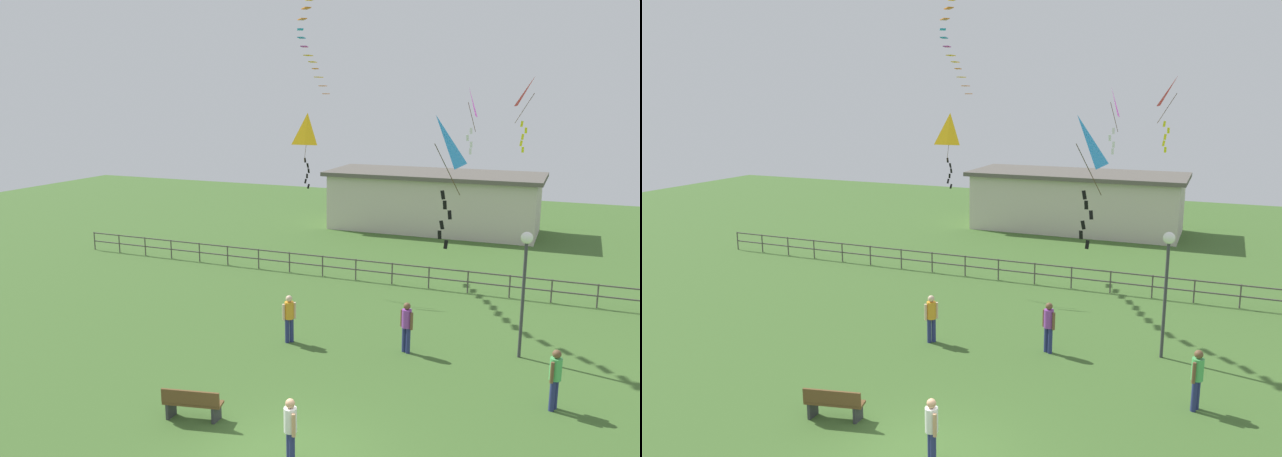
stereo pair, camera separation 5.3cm
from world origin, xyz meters
TOP-DOWN VIEW (x-y plane):
  - lamppost at (4.18, 7.99)m, footprint 0.36×0.36m
  - park_bench at (-2.99, 0.76)m, footprint 1.55×0.72m
  - person_0 at (5.32, 4.82)m, footprint 0.31×0.47m
  - person_1 at (-2.95, 6.34)m, footprint 0.35×0.39m
  - person_2 at (0.82, 7.00)m, footprint 0.46×0.31m
  - person_3 at (0.11, -0.05)m, footprint 0.37×0.35m
  - kite_0 at (-5.13, 12.86)m, footprint 0.83×0.67m
  - kite_1 at (3.84, 11.46)m, footprint 0.90×1.09m
  - kite_2 at (2.61, 2.07)m, footprint 0.91×0.93m
  - kite_3 at (2.00, 9.45)m, footprint 0.53×1.14m
  - waterfront_railing at (-0.26, 14.00)m, footprint 36.03×0.06m
  - pavilion_building at (-2.61, 26.00)m, footprint 12.68×5.29m

SIDE VIEW (x-z plane):
  - park_bench at x=-2.99m, z-range 0.04..0.89m
  - waterfront_railing at x=-0.26m, z-range 0.15..1.10m
  - person_3 at x=0.11m, z-range 0.12..1.68m
  - person_1 at x=-2.95m, z-range 0.12..1.73m
  - person_0 at x=5.32m, z-range 0.12..1.77m
  - person_2 at x=0.82m, z-range 0.12..1.77m
  - pavilion_building at x=-2.61m, z-range 0.02..3.53m
  - lamppost at x=4.18m, z-range 0.95..4.94m
  - kite_0 at x=-5.13m, z-range 4.93..8.05m
  - kite_2 at x=2.61m, z-range 5.44..8.28m
  - kite_3 at x=2.00m, z-range 6.65..8.80m
  - kite_1 at x=3.84m, z-range 6.74..9.26m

